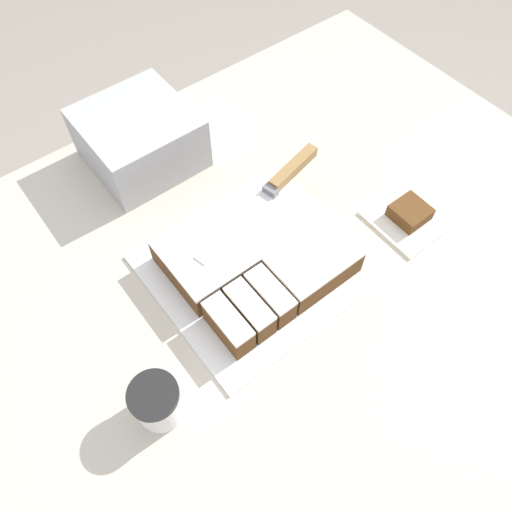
# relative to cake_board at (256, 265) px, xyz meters

# --- Properties ---
(ground_plane) EXTENTS (8.00, 8.00, 0.00)m
(ground_plane) POSITION_rel_cake_board_xyz_m (0.02, -0.04, -0.91)
(ground_plane) COLOR #9E9384
(countertop) EXTENTS (1.40, 1.10, 0.91)m
(countertop) POSITION_rel_cake_board_xyz_m (0.02, -0.04, -0.46)
(countertop) COLOR beige
(countertop) RESTS_ON ground_plane
(cake_board) EXTENTS (0.37, 0.34, 0.01)m
(cake_board) POSITION_rel_cake_board_xyz_m (0.00, 0.00, 0.00)
(cake_board) COLOR white
(cake_board) RESTS_ON countertop
(cake) EXTENTS (0.29, 0.26, 0.06)m
(cake) POSITION_rel_cake_board_xyz_m (0.00, 0.00, 0.03)
(cake) COLOR brown
(cake) RESTS_ON cake_board
(knife) EXTENTS (0.33, 0.10, 0.02)m
(knife) POSITION_rel_cake_board_xyz_m (0.13, 0.09, 0.07)
(knife) COLOR silver
(knife) RESTS_ON cake
(coffee_cup) EXTENTS (0.08, 0.08, 0.09)m
(coffee_cup) POSITION_rel_cake_board_xyz_m (-0.28, -0.12, 0.04)
(coffee_cup) COLOR white
(coffee_cup) RESTS_ON countertop
(paper_napkin) EXTENTS (0.14, 0.14, 0.01)m
(paper_napkin) POSITION_rel_cake_board_xyz_m (0.31, -0.10, 0.00)
(paper_napkin) COLOR white
(paper_napkin) RESTS_ON countertop
(brownie) EXTENTS (0.07, 0.07, 0.03)m
(brownie) POSITION_rel_cake_board_xyz_m (0.31, -0.10, 0.02)
(brownie) COLOR brown
(brownie) RESTS_ON paper_napkin
(storage_box) EXTENTS (0.21, 0.21, 0.12)m
(storage_box) POSITION_rel_cake_board_xyz_m (-0.02, 0.36, 0.06)
(storage_box) COLOR #B2B2B7
(storage_box) RESTS_ON countertop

